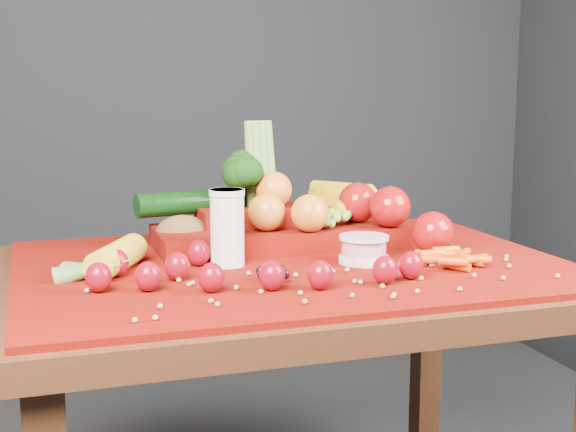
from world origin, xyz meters
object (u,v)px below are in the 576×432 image
object	(u,v)px
table	(291,314)
milk_glass	(227,225)
produce_mound	(293,217)
yogurt_bowl	(364,248)

from	to	relation	value
table	milk_glass	distance (m)	0.23
table	produce_mound	bearing A→B (deg)	70.70
milk_glass	produce_mound	world-z (taller)	produce_mound
yogurt_bowl	produce_mound	bearing A→B (deg)	111.73
table	produce_mound	world-z (taller)	produce_mound
milk_glass	table	bearing A→B (deg)	-3.27
table	yogurt_bowl	xyz separation A→B (m)	(0.13, -0.05, 0.14)
yogurt_bowl	table	bearing A→B (deg)	158.81
milk_glass	produce_mound	bearing A→B (deg)	38.54
milk_glass	yogurt_bowl	xyz separation A→B (m)	(0.26, -0.06, -0.05)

